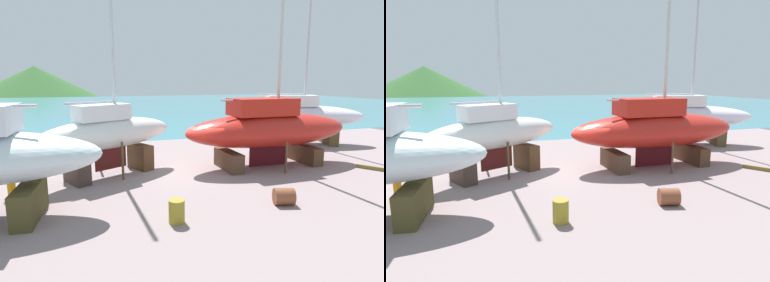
# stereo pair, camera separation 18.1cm
# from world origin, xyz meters

# --- Properties ---
(ground_plane) EXTENTS (45.90, 45.90, 0.00)m
(ground_plane) POSITION_xyz_m (0.00, -1.53, 0.00)
(ground_plane) COLOR gray
(sea_water) EXTENTS (140.65, 80.66, 0.01)m
(sea_water) POSITION_xyz_m (0.00, 50.27, 0.00)
(sea_water) COLOR teal
(sea_water) RESTS_ON ground
(headland_hill) EXTENTS (97.19, 97.19, 24.64)m
(headland_hill) POSITION_xyz_m (-28.52, 168.55, 0.00)
(headland_hill) COLOR #305C2B
(headland_hill) RESTS_ON ground
(sailboat_small_center) EXTENTS (7.62, 5.20, 13.05)m
(sailboat_small_center) POSITION_xyz_m (-4.34, 0.68, 2.22)
(sailboat_small_center) COLOR #503520
(sailboat_small_center) RESTS_ON ground
(sailboat_mid_port) EXTENTS (10.20, 3.67, 15.78)m
(sailboat_mid_port) POSITION_xyz_m (4.53, -0.09, 2.18)
(sailboat_mid_port) COLOR #4F3421
(sailboat_mid_port) RESTS_ON ground
(sailboat_far_slipway) EXTENTS (10.58, 6.52, 15.56)m
(sailboat_far_slipway) POSITION_xyz_m (10.22, 5.17, 2.24)
(sailboat_far_slipway) COLOR brown
(sailboat_far_slipway) RESTS_ON ground
(worker) EXTENTS (0.46, 0.50, 1.67)m
(worker) POSITION_xyz_m (-8.61, -1.34, 0.86)
(worker) COLOR orange
(worker) RESTS_ON ground
(barrel_by_slipway) EXTENTS (0.94, 0.87, 0.68)m
(barrel_by_slipway) POSITION_xyz_m (1.91, -5.69, 0.34)
(barrel_by_slipway) COLOR brown
(barrel_by_slipway) RESTS_ON ground
(barrel_rust_far) EXTENTS (0.61, 0.61, 0.83)m
(barrel_rust_far) POSITION_xyz_m (-2.63, -5.97, 0.41)
(barrel_rust_far) COLOR olive
(barrel_rust_far) RESTS_ON ground
(timber_short_skew) EXTENTS (1.12, 1.65, 0.20)m
(timber_short_skew) POSITION_xyz_m (9.66, -2.86, 0.10)
(timber_short_skew) COLOR brown
(timber_short_skew) RESTS_ON ground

